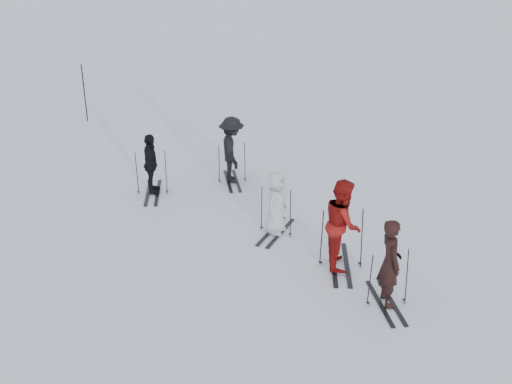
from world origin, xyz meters
TOP-DOWN VIEW (x-y plane):
  - ground at (0.00, 0.00)m, footprint 120.00×120.00m
  - skier_near_dark at (2.25, -2.17)m, footprint 0.46×0.67m
  - skier_red at (1.66, -0.70)m, footprint 0.86×1.04m
  - skier_grey at (0.45, 0.86)m, footprint 0.78×0.87m
  - skier_uphill_left at (-2.55, 3.31)m, footprint 0.41×0.95m
  - skier_uphill_far at (-0.41, 3.90)m, footprint 0.76×1.22m
  - skis_near_dark at (2.25, -2.17)m, footprint 1.67×0.95m
  - skis_red at (1.66, -0.70)m, footprint 1.98×1.23m
  - skis_grey at (0.45, 0.86)m, footprint 1.83×1.54m
  - skis_uphill_left at (-2.55, 3.31)m, footprint 1.70×0.92m
  - skis_uphill_far at (-0.41, 3.90)m, footprint 1.64×0.95m
  - piste_marker at (-5.19, 9.55)m, footprint 0.05×0.05m

SIDE VIEW (x-z plane):
  - ground at x=0.00m, z-range 0.00..0.00m
  - skis_uphill_far at x=-0.41m, z-range 0.00..1.15m
  - skis_grey at x=0.45m, z-range 0.00..1.18m
  - skis_near_dark at x=2.25m, z-range 0.00..1.18m
  - skis_uphill_left at x=-2.55m, z-range 0.00..1.23m
  - skis_red at x=1.66m, z-range 0.00..1.36m
  - skier_grey at x=0.45m, z-range 0.00..1.50m
  - skier_uphill_left at x=-2.55m, z-range 0.00..1.61m
  - skier_near_dark at x=2.25m, z-range 0.00..1.78m
  - skier_uphill_far at x=-0.41m, z-range 0.00..1.82m
  - skier_red at x=1.66m, z-range 0.00..1.95m
  - piste_marker at x=-5.19m, z-range 0.00..1.99m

